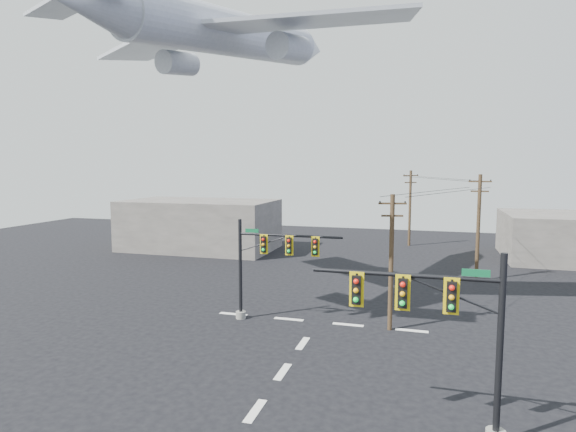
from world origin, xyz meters
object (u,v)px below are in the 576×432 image
(signal_mast_near, at_px, (449,333))
(utility_pole_a, at_px, (391,260))
(utility_pole_c, at_px, (410,207))
(signal_mast_far, at_px, (265,264))
(airliner, at_px, (232,35))
(utility_pole_b, at_px, (478,226))

(signal_mast_near, height_order, utility_pole_a, utility_pole_a)
(signal_mast_near, bearing_deg, utility_pole_c, 93.89)
(signal_mast_far, relative_size, airliner, 0.25)
(utility_pole_c, bearing_deg, airliner, -134.09)
(utility_pole_b, relative_size, airliner, 0.33)
(signal_mast_near, height_order, signal_mast_far, signal_mast_near)
(utility_pole_a, bearing_deg, utility_pole_b, 55.14)
(signal_mast_near, bearing_deg, utility_pole_a, 104.35)
(utility_pole_a, xyz_separation_m, utility_pole_b, (6.42, 15.20, 0.51))
(utility_pole_b, bearing_deg, utility_pole_c, 109.47)
(signal_mast_far, xyz_separation_m, airliner, (-3.89, 4.16, 15.86))
(utility_pole_a, relative_size, utility_pole_b, 0.90)
(signal_mast_near, xyz_separation_m, utility_pole_c, (-3.03, 44.56, 0.96))
(signal_mast_near, relative_size, utility_pole_c, 0.76)
(utility_pole_b, height_order, airliner, airliner)
(signal_mast_far, relative_size, utility_pole_c, 0.75)
(utility_pole_c, bearing_deg, utility_pole_b, -92.00)
(signal_mast_far, bearing_deg, utility_pole_a, 3.97)
(utility_pole_a, height_order, utility_pole_c, utility_pole_c)
(utility_pole_a, xyz_separation_m, utility_pole_c, (-0.07, 32.97, 0.57))
(airliner, bearing_deg, signal_mast_far, -123.13)
(utility_pole_c, bearing_deg, signal_mast_far, -125.46)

